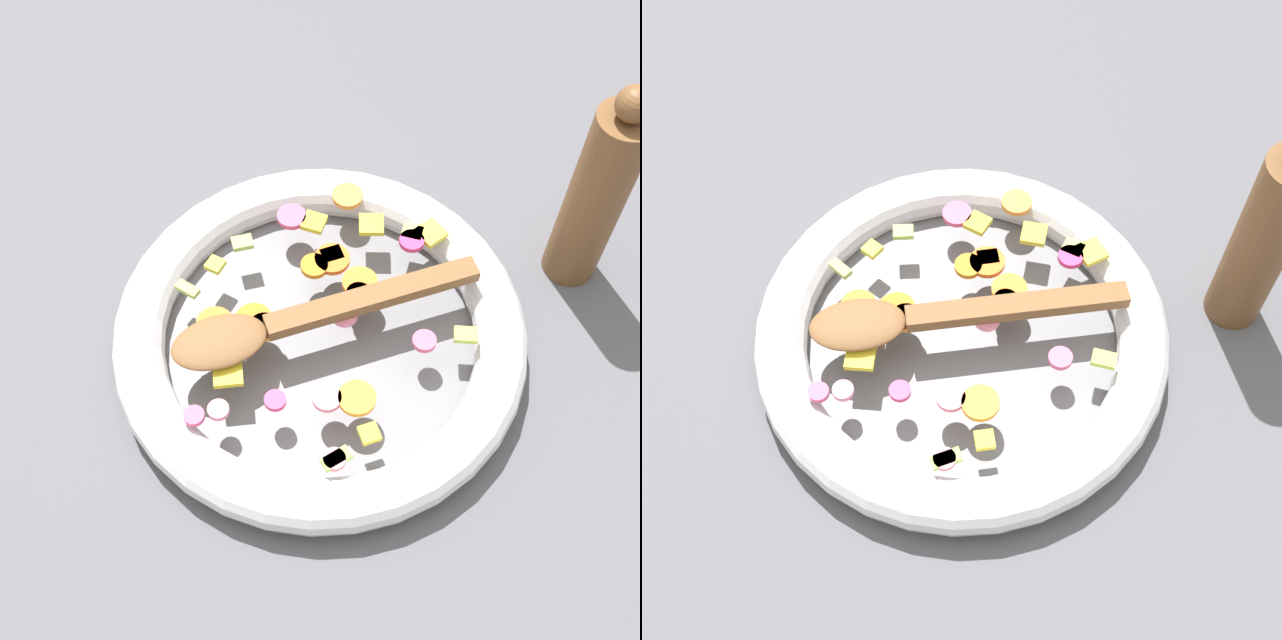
{
  "view_description": "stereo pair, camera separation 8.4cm",
  "coord_description": "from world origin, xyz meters",
  "views": [
    {
      "loc": [
        -0.39,
        -0.18,
        0.77
      ],
      "look_at": [
        0.0,
        0.0,
        0.05
      ],
      "focal_mm": 50.0,
      "sensor_mm": 36.0,
      "label": 1
    },
    {
      "loc": [
        -0.35,
        -0.26,
        0.77
      ],
      "look_at": [
        0.0,
        0.0,
        0.05
      ],
      "focal_mm": 50.0,
      "sensor_mm": 36.0,
      "label": 2
    }
  ],
  "objects": [
    {
      "name": "pepper_mill",
      "position": [
        0.2,
        -0.19,
        0.12
      ],
      "size": [
        0.05,
        0.05,
        0.25
      ],
      "color": "brown",
      "rests_on": "ground_plane"
    },
    {
      "name": "skillet",
      "position": [
        0.0,
        0.0,
        0.02
      ],
      "size": [
        0.4,
        0.4,
        0.05
      ],
      "color": "slate",
      "rests_on": "ground_plane"
    },
    {
      "name": "ground_plane",
      "position": [
        0.0,
        0.0,
        0.0
      ],
      "size": [
        4.0,
        4.0,
        0.0
      ],
      "primitive_type": "plane",
      "color": "#4C4C51"
    },
    {
      "name": "chopped_vegetables",
      "position": [
        0.01,
        0.01,
        0.05
      ],
      "size": [
        0.31,
        0.29,
        0.01
      ],
      "color": "orange",
      "rests_on": "skillet"
    },
    {
      "name": "wooden_spoon",
      "position": [
        -0.02,
        0.02,
        0.06
      ],
      "size": [
        0.24,
        0.24,
        0.01
      ],
      "color": "brown",
      "rests_on": "chopped_vegetables"
    }
  ]
}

